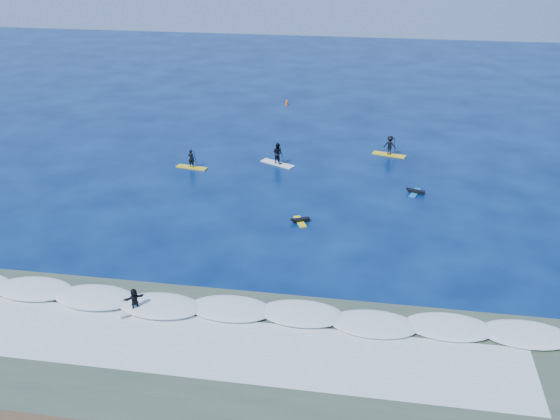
% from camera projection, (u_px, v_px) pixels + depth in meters
% --- Properties ---
extents(ground, '(160.00, 160.00, 0.00)m').
position_uv_depth(ground, '(249.00, 232.00, 43.98)').
color(ground, '#03133F').
rests_on(ground, ground).
extents(shallow_water, '(90.00, 13.00, 0.01)m').
position_uv_depth(shallow_water, '(192.00, 357.00, 31.49)').
color(shallow_water, '#354939').
rests_on(shallow_water, ground).
extents(breaking_wave, '(40.00, 6.00, 0.30)m').
position_uv_depth(breaking_wave, '(212.00, 313.00, 35.06)').
color(breaking_wave, white).
rests_on(breaking_wave, ground).
extents(whitewater, '(34.00, 5.00, 0.02)m').
position_uv_depth(whitewater, '(197.00, 345.00, 32.38)').
color(whitewater, silver).
rests_on(whitewater, ground).
extents(sup_paddler_left, '(2.88, 1.17, 1.97)m').
position_uv_depth(sup_paddler_left, '(191.00, 161.00, 54.94)').
color(sup_paddler_left, yellow).
rests_on(sup_paddler_left, ground).
extents(sup_paddler_center, '(3.29, 2.26, 2.31)m').
position_uv_depth(sup_paddler_center, '(278.00, 155.00, 55.68)').
color(sup_paddler_center, white).
rests_on(sup_paddler_center, ground).
extents(sup_paddler_right, '(3.18, 1.61, 2.17)m').
position_uv_depth(sup_paddler_right, '(390.00, 147.00, 57.78)').
color(sup_paddler_right, yellow).
rests_on(sup_paddler_right, ground).
extents(prone_paddler_near, '(1.40, 1.87, 0.38)m').
position_uv_depth(prone_paddler_near, '(300.00, 221.00, 45.35)').
color(prone_paddler_near, yellow).
rests_on(prone_paddler_near, ground).
extents(prone_paddler_far, '(1.51, 1.98, 0.40)m').
position_uv_depth(prone_paddler_far, '(415.00, 192.00, 50.06)').
color(prone_paddler_far, '#1769B3').
rests_on(prone_paddler_far, ground).
extents(wave_surfer, '(1.86, 1.64, 1.42)m').
position_uv_depth(wave_surfer, '(135.00, 301.00, 34.69)').
color(wave_surfer, white).
rests_on(wave_surfer, breaking_wave).
extents(marker_buoy, '(0.32, 0.32, 0.76)m').
position_uv_depth(marker_buoy, '(287.00, 103.00, 73.29)').
color(marker_buoy, '#FE5F16').
rests_on(marker_buoy, ground).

